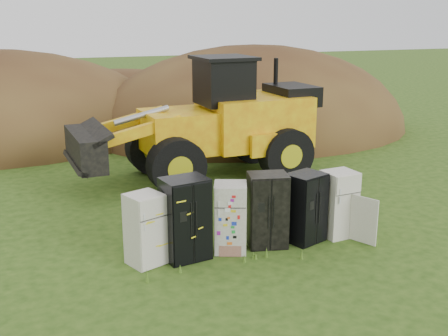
# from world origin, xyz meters

# --- Properties ---
(ground) EXTENTS (120.00, 120.00, 0.00)m
(ground) POSITION_xyz_m (0.00, 0.00, 0.00)
(ground) COLOR #284612
(ground) RESTS_ON ground
(fridge_leftmost) EXTENTS (0.92, 0.90, 1.61)m
(fridge_leftmost) POSITION_xyz_m (-2.46, -0.02, 0.81)
(fridge_leftmost) COLOR silver
(fridge_leftmost) RESTS_ON ground
(fridge_black_side) EXTENTS (1.10, 0.94, 1.87)m
(fridge_black_side) POSITION_xyz_m (-1.55, -0.02, 0.94)
(fridge_black_side) COLOR black
(fridge_black_side) RESTS_ON ground
(fridge_sticker) EXTENTS (0.92, 0.89, 1.64)m
(fridge_sticker) POSITION_xyz_m (-0.47, 0.00, 0.82)
(fridge_sticker) COLOR silver
(fridge_sticker) RESTS_ON ground
(fridge_dark_mid) EXTENTS (1.03, 0.90, 1.76)m
(fridge_dark_mid) POSITION_xyz_m (0.47, 0.03, 0.88)
(fridge_dark_mid) COLOR black
(fridge_dark_mid) RESTS_ON ground
(fridge_black_right) EXTENTS (1.05, 0.97, 1.70)m
(fridge_black_right) POSITION_xyz_m (1.43, -0.04, 0.85)
(fridge_black_right) COLOR black
(fridge_black_right) RESTS_ON ground
(fridge_open_door) EXTENTS (0.82, 0.77, 1.66)m
(fridge_open_door) POSITION_xyz_m (2.37, -0.01, 0.83)
(fridge_open_door) COLOR silver
(fridge_open_door) RESTS_ON ground
(wheel_loader) EXTENTS (8.50, 3.94, 4.01)m
(wheel_loader) POSITION_xyz_m (0.49, 5.91, 2.00)
(wheel_loader) COLOR yellow
(wheel_loader) RESTS_ON ground
(dirt_mound_right) EXTENTS (15.02, 11.01, 7.97)m
(dirt_mound_right) POSITION_xyz_m (5.21, 12.46, 0.00)
(dirt_mound_right) COLOR #402314
(dirt_mound_right) RESTS_ON ground
(dirt_mound_back) EXTENTS (16.31, 10.87, 5.20)m
(dirt_mound_back) POSITION_xyz_m (-0.54, 17.25, 0.00)
(dirt_mound_back) COLOR #402314
(dirt_mound_back) RESTS_ON ground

